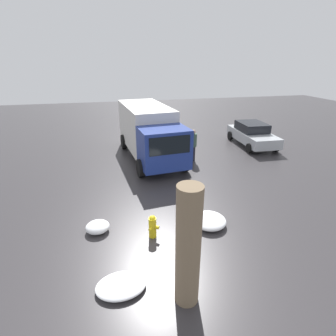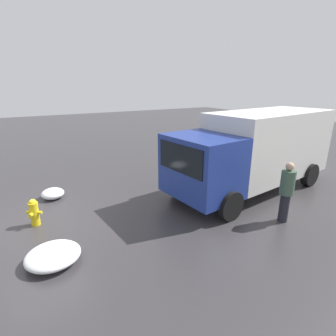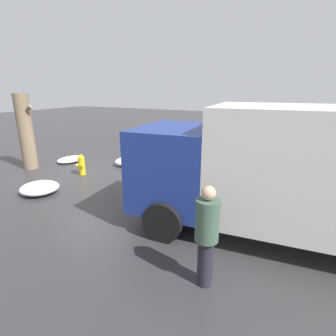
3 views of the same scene
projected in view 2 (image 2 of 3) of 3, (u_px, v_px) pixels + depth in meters
name	position (u px, v px, depth m)	size (l,w,h in m)	color
ground_plane	(36.00, 225.00, 7.53)	(60.00, 60.00, 0.00)	#333033
fire_hydrant	(34.00, 212.00, 7.40)	(0.42, 0.38, 0.80)	yellow
delivery_truck	(256.00, 148.00, 9.72)	(7.16, 3.12, 2.90)	navy
pedestrian	(287.00, 190.00, 7.45)	(0.39, 0.39, 1.80)	#23232D
snow_pile_by_hydrant	(53.00, 193.00, 9.25)	(0.76, 0.79, 0.35)	white
snow_pile_curbside	(53.00, 255.00, 5.90)	(1.20, 1.17, 0.35)	white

